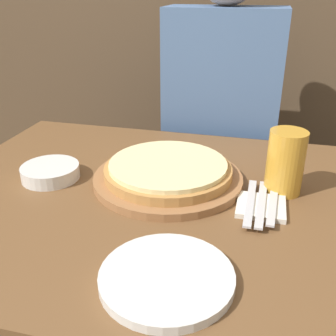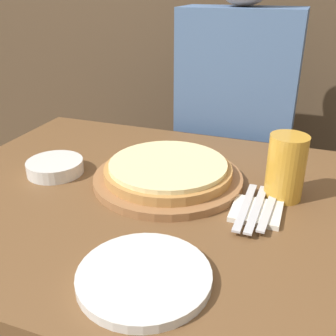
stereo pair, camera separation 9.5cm
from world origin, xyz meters
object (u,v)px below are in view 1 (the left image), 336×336
object	(u,v)px
pizza_on_board	(168,173)
beer_glass	(286,160)
spoon	(273,205)
side_bowl	(50,172)
diner_person	(219,139)
dinner_plate	(167,277)
fork	(250,203)
dinner_knife	(261,204)

from	to	relation	value
pizza_on_board	beer_glass	distance (m)	0.29
beer_glass	spoon	world-z (taller)	beer_glass
beer_glass	side_bowl	size ratio (longest dim) A/B	1.04
diner_person	side_bowl	bearing A→B (deg)	-123.16
dinner_plate	side_bowl	size ratio (longest dim) A/B	1.57
side_bowl	spoon	world-z (taller)	side_bowl
pizza_on_board	spoon	size ratio (longest dim) A/B	2.10
pizza_on_board	fork	distance (m)	0.23
side_bowl	diner_person	xyz separation A→B (m)	(0.38, 0.58, -0.09)
fork	dinner_knife	world-z (taller)	same
spoon	diner_person	distance (m)	0.64
side_bowl	diner_person	bearing A→B (deg)	56.84
dinner_knife	dinner_plate	bearing A→B (deg)	-117.86
fork	diner_person	distance (m)	0.63
beer_glass	spoon	bearing A→B (deg)	-102.19
spoon	diner_person	xyz separation A→B (m)	(-0.19, 0.61, -0.08)
dinner_knife	diner_person	distance (m)	0.64
pizza_on_board	diner_person	size ratio (longest dim) A/B	0.29
side_bowl	dinner_knife	bearing A→B (deg)	-2.91
side_bowl	fork	size ratio (longest dim) A/B	0.70
beer_glass	dinner_plate	distance (m)	0.44
dinner_plate	beer_glass	bearing A→B (deg)	62.94
beer_glass	dinner_plate	bearing A→B (deg)	-117.06
beer_glass	fork	xyz separation A→B (m)	(-0.07, -0.10, -0.07)
side_bowl	beer_glass	bearing A→B (deg)	7.10
fork	side_bowl	bearing A→B (deg)	176.95
dinner_knife	side_bowl	bearing A→B (deg)	177.09
diner_person	dinner_plate	bearing A→B (deg)	-88.82
spoon	beer_glass	bearing A→B (deg)	77.81
dinner_plate	dinner_knife	bearing A→B (deg)	62.14
spoon	dinner_knife	bearing A→B (deg)	180.00
side_bowl	diner_person	distance (m)	0.70
side_bowl	dinner_knife	world-z (taller)	side_bowl
dinner_knife	diner_person	bearing A→B (deg)	105.56
dinner_knife	diner_person	xyz separation A→B (m)	(-0.17, 0.61, -0.08)
side_bowl	spoon	size ratio (longest dim) A/B	0.83
beer_glass	spoon	xyz separation A→B (m)	(-0.02, -0.10, -0.07)
beer_glass	pizza_on_board	bearing A→B (deg)	-176.03
fork	pizza_on_board	bearing A→B (deg)	159.13
pizza_on_board	fork	world-z (taller)	pizza_on_board
pizza_on_board	fork	xyz separation A→B (m)	(0.21, -0.08, -0.01)
dinner_knife	spoon	xyz separation A→B (m)	(0.03, 0.00, 0.00)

